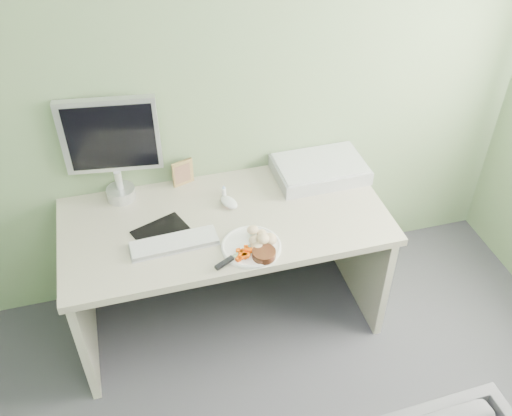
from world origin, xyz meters
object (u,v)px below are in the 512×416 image
object	(u,v)px
desk	(226,245)
monitor	(112,145)
plate	(251,247)
scanner	(320,170)

from	to	relation	value
desk	monitor	xyz separation A→B (m)	(-0.47, 0.31, 0.50)
plate	monitor	xyz separation A→B (m)	(-0.55, 0.55, 0.31)
scanner	monitor	distance (m)	1.09
monitor	desk	bearing A→B (deg)	-26.00
plate	monitor	distance (m)	0.83
desk	scanner	size ratio (longest dim) A/B	3.34
desk	plate	distance (m)	0.31
scanner	monitor	size ratio (longest dim) A/B	0.86
desk	plate	xyz separation A→B (m)	(0.07, -0.24, 0.19)
scanner	monitor	bearing A→B (deg)	173.87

